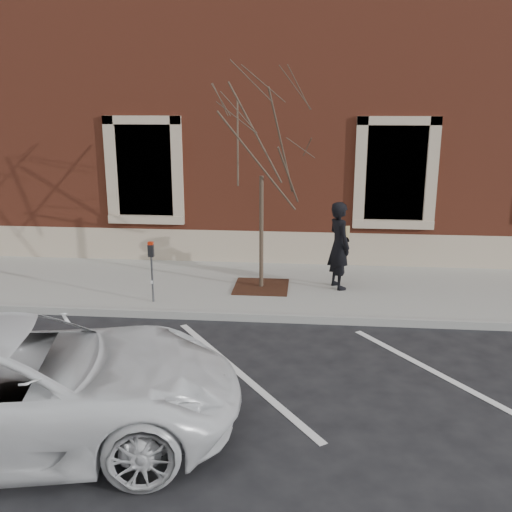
# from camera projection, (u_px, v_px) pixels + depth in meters

# --- Properties ---
(ground) EXTENTS (120.00, 120.00, 0.00)m
(ground) POSITION_uv_depth(u_px,v_px,m) (253.00, 320.00, 10.83)
(ground) COLOR #28282B
(ground) RESTS_ON ground
(sidewalk_near) EXTENTS (40.00, 3.50, 0.15)m
(sidewalk_near) POSITION_uv_depth(u_px,v_px,m) (261.00, 288.00, 12.49)
(sidewalk_near) COLOR #98988F
(sidewalk_near) RESTS_ON ground
(curb_near) EXTENTS (40.00, 0.12, 0.15)m
(curb_near) POSITION_uv_depth(u_px,v_px,m) (253.00, 317.00, 10.76)
(curb_near) COLOR #9E9E99
(curb_near) RESTS_ON ground
(parking_stripes) EXTENTS (28.00, 4.40, 0.01)m
(parking_stripes) POSITION_uv_depth(u_px,v_px,m) (239.00, 372.00, 8.72)
(parking_stripes) COLOR silver
(parking_stripes) RESTS_ON ground
(building_civic) EXTENTS (40.00, 8.62, 8.00)m
(building_civic) POSITION_uv_depth(u_px,v_px,m) (278.00, 103.00, 17.23)
(building_civic) COLOR brown
(building_civic) RESTS_ON ground
(man) EXTENTS (0.68, 0.80, 1.86)m
(man) POSITION_uv_depth(u_px,v_px,m) (339.00, 245.00, 12.03)
(man) COLOR black
(man) RESTS_ON sidewalk_near
(parking_meter) EXTENTS (0.11, 0.09, 1.23)m
(parking_meter) POSITION_uv_depth(u_px,v_px,m) (151.00, 260.00, 11.17)
(parking_meter) COLOR #595B60
(parking_meter) RESTS_ON sidewalk_near
(tree_grate) EXTENTS (1.15, 1.15, 0.03)m
(tree_grate) POSITION_uv_depth(u_px,v_px,m) (261.00, 287.00, 12.27)
(tree_grate) COLOR #412315
(tree_grate) RESTS_ON sidewalk_near
(sapling) EXTENTS (2.62, 2.62, 4.36)m
(sapling) POSITION_uv_depth(u_px,v_px,m) (262.00, 143.00, 11.48)
(sapling) COLOR #4E3B2F
(sapling) RESTS_ON sidewalk_near
(white_truck) EXTENTS (5.81, 3.61, 1.50)m
(white_truck) POSITION_uv_depth(u_px,v_px,m) (15.00, 385.00, 6.77)
(white_truck) COLOR white
(white_truck) RESTS_ON ground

